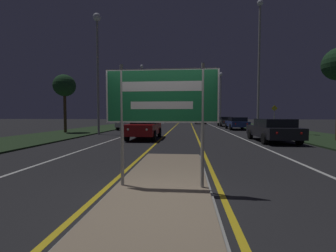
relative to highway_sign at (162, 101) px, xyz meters
The scene contains 23 objects.
ground_plane 1.96m from the highway_sign, 90.00° to the right, with size 160.00×160.00×0.00m, color #232326.
median_island 1.84m from the highway_sign, 90.00° to the left, with size 2.05×7.84×0.10m.
verge_left 21.72m from the highway_sign, 116.03° to the left, with size 5.00×100.00×0.08m.
verge_right 21.72m from the highway_sign, 63.97° to the left, with size 5.00×100.00×0.08m.
centre_line_yellow_left 24.55m from the highway_sign, 92.84° to the left, with size 0.12×70.00×0.01m.
centre_line_yellow_right 24.55m from the highway_sign, 87.16° to the left, with size 0.12×70.00×0.01m.
lane_line_white_left 24.88m from the highway_sign, 99.75° to the left, with size 0.12×70.00×0.01m.
lane_line_white_right 24.88m from the highway_sign, 80.25° to the left, with size 0.12×70.00×0.01m.
edge_line_white_left 25.56m from the highway_sign, 106.41° to the left, with size 0.10×70.00×0.01m.
edge_line_white_right 25.56m from the highway_sign, 73.59° to the left, with size 0.10×70.00×0.01m.
highway_sign is the anchor object (origin of this frame).
streetlight_left_near 15.46m from the highway_sign, 117.03° to the left, with size 0.62×0.62×9.66m.
streetlight_left_far 29.36m from the highway_sign, 102.34° to the left, with size 0.48×0.48×9.00m.
streetlight_right_near 16.53m from the highway_sign, 66.47° to the left, with size 0.48×0.48×10.86m.
streetlight_right_far 36.05m from the highway_sign, 79.95° to the left, with size 0.63×0.63×8.94m.
car_receding_0 10.75m from the highway_sign, 58.72° to the left, with size 2.01×4.50×1.36m.
car_receding_1 21.12m from the highway_sign, 73.86° to the left, with size 1.97×4.27×1.34m.
car_receding_2 28.12m from the highway_sign, 77.96° to the left, with size 1.87×4.11×1.33m.
car_receding_3 36.15m from the highway_sign, 85.48° to the left, with size 1.95×4.09×1.46m.
car_approaching_0 10.39m from the highway_sign, 102.87° to the left, with size 1.88×4.30×1.55m.
car_approaching_1 20.64m from the highway_sign, 106.66° to the left, with size 1.93×4.40×1.47m.
warning_sign 20.78m from the highway_sign, 63.83° to the left, with size 0.60×0.06×2.47m.
roadside_palm_left 17.21m from the highway_sign, 125.68° to the left, with size 1.85×1.85×4.95m.
Camera 1 is at (0.53, -4.02, 1.58)m, focal length 24.00 mm.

